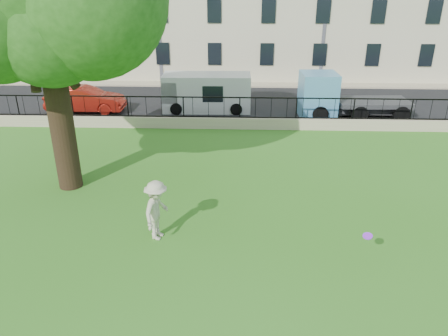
{
  "coord_description": "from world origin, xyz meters",
  "views": [
    {
      "loc": [
        0.02,
        -10.44,
        7.66
      ],
      "look_at": [
        -0.51,
        3.5,
        1.43
      ],
      "focal_mm": 35.0,
      "sensor_mm": 36.0,
      "label": 1
    }
  ],
  "objects_px": {
    "white_van": "(207,92)",
    "blue_truck": "(353,95)",
    "red_sedan": "(86,100)",
    "frisbee": "(368,236)",
    "man": "(157,210)"
  },
  "relations": [
    {
      "from": "red_sedan",
      "to": "man",
      "type": "bearing_deg",
      "value": -154.49
    },
    {
      "from": "man",
      "to": "frisbee",
      "type": "bearing_deg",
      "value": -86.91
    },
    {
      "from": "white_van",
      "to": "blue_truck",
      "type": "relative_size",
      "value": 0.86
    },
    {
      "from": "blue_truck",
      "to": "red_sedan",
      "type": "bearing_deg",
      "value": 176.06
    },
    {
      "from": "frisbee",
      "to": "red_sedan",
      "type": "bearing_deg",
      "value": 130.98
    },
    {
      "from": "blue_truck",
      "to": "man",
      "type": "bearing_deg",
      "value": -127.07
    },
    {
      "from": "man",
      "to": "white_van",
      "type": "height_order",
      "value": "white_van"
    },
    {
      "from": "red_sedan",
      "to": "white_van",
      "type": "relative_size",
      "value": 0.88
    },
    {
      "from": "red_sedan",
      "to": "blue_truck",
      "type": "xyz_separation_m",
      "value": [
        15.74,
        -0.33,
        0.51
      ]
    },
    {
      "from": "man",
      "to": "frisbee",
      "type": "distance_m",
      "value": 6.23
    },
    {
      "from": "man",
      "to": "frisbee",
      "type": "xyz_separation_m",
      "value": [
        6.1,
        -1.27,
        0.04
      ]
    },
    {
      "from": "frisbee",
      "to": "white_van",
      "type": "xyz_separation_m",
      "value": [
        -5.6,
        15.45,
        0.07
      ]
    },
    {
      "from": "white_van",
      "to": "man",
      "type": "bearing_deg",
      "value": -93.19
    },
    {
      "from": "white_van",
      "to": "blue_truck",
      "type": "bearing_deg",
      "value": -7.88
    },
    {
      "from": "frisbee",
      "to": "white_van",
      "type": "distance_m",
      "value": 16.44
    }
  ]
}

